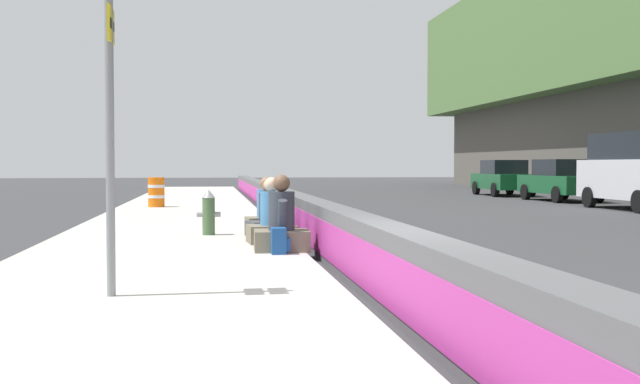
% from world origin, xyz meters
% --- Properties ---
extents(ground_plane, '(160.00, 160.00, 0.00)m').
position_xyz_m(ground_plane, '(0.00, 0.00, 0.00)').
color(ground_plane, '#353538').
rests_on(ground_plane, ground).
extents(sidewalk_strip, '(80.00, 4.40, 0.14)m').
position_xyz_m(sidewalk_strip, '(0.00, 2.65, 0.07)').
color(sidewalk_strip, '#B5B2A8').
rests_on(sidewalk_strip, ground_plane).
extents(jersey_barrier, '(76.00, 0.45, 0.85)m').
position_xyz_m(jersey_barrier, '(0.00, 0.00, 0.42)').
color(jersey_barrier, '#545456').
rests_on(jersey_barrier, ground_plane).
extents(route_sign_post, '(0.44, 0.09, 3.60)m').
position_xyz_m(route_sign_post, '(0.51, 2.94, 2.21)').
color(route_sign_post, gray).
rests_on(route_sign_post, sidewalk_strip).
extents(fire_hydrant, '(0.26, 0.46, 0.88)m').
position_xyz_m(fire_hydrant, '(7.41, 1.94, 0.59)').
color(fire_hydrant, '#47663D').
rests_on(fire_hydrant, sidewalk_strip).
extents(seated_person_foreground, '(0.77, 0.89, 1.21)m').
position_xyz_m(seated_person_foreground, '(4.47, 0.80, 0.52)').
color(seated_person_foreground, '#706651').
rests_on(seated_person_foreground, sidewalk_strip).
extents(seated_person_middle, '(0.76, 0.87, 1.14)m').
position_xyz_m(seated_person_middle, '(5.72, 0.86, 0.50)').
color(seated_person_middle, '#706651').
rests_on(seated_person_middle, sidewalk_strip).
extents(seated_person_rear, '(0.81, 0.89, 1.06)m').
position_xyz_m(seated_person_rear, '(6.99, 0.81, 0.47)').
color(seated_person_rear, '#424247').
rests_on(seated_person_rear, sidewalk_strip).
extents(seated_person_far, '(0.75, 0.85, 1.11)m').
position_xyz_m(seated_person_far, '(7.91, 0.79, 0.49)').
color(seated_person_far, '#706651').
rests_on(seated_person_far, sidewalk_strip).
extents(backpack, '(0.32, 0.28, 0.40)m').
position_xyz_m(backpack, '(4.04, 0.88, 0.33)').
color(backpack, navy).
rests_on(backpack, sidewalk_strip).
extents(construction_barrel, '(0.54, 0.54, 0.95)m').
position_xyz_m(construction_barrel, '(17.58, 3.61, 0.62)').
color(construction_barrel, orange).
rests_on(construction_barrel, sidewalk_strip).
extents(parked_car_midline, '(4.54, 2.03, 1.71)m').
position_xyz_m(parked_car_midline, '(22.14, -12.32, 0.86)').
color(parked_car_midline, '#145128').
rests_on(parked_car_midline, ground_plane).
extents(parked_car_far, '(4.57, 2.09, 1.71)m').
position_xyz_m(parked_car_far, '(27.77, -12.05, 0.86)').
color(parked_car_far, '#145128').
rests_on(parked_car_far, ground_plane).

